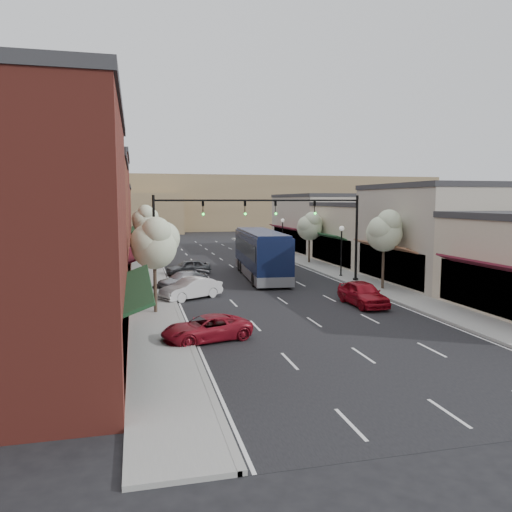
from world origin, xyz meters
TOP-DOWN VIEW (x-y plane):
  - ground at (0.00, 0.00)m, footprint 160.00×160.00m
  - sidewalk_left at (-8.40, 18.50)m, footprint 2.80×73.00m
  - sidewalk_right at (8.40, 18.50)m, footprint 2.80×73.00m
  - curb_left at (-7.00, 18.50)m, footprint 0.25×73.00m
  - curb_right at (7.00, 18.50)m, footprint 0.25×73.00m
  - bldg_left_near at (-14.24, -8.00)m, footprint 10.14×14.10m
  - bldg_left_midnear at (-14.23, 6.00)m, footprint 10.14×14.10m
  - bldg_left_midfar at (-14.24, 20.00)m, footprint 10.14×14.10m
  - bldg_left_far at (-14.22, 36.00)m, footprint 10.14×18.10m
  - bldg_right_midnear at (13.72, 6.00)m, footprint 9.14×12.10m
  - bldg_right_midfar at (13.70, 18.00)m, footprint 9.14×12.10m
  - bldg_right_far at (13.71, 32.00)m, footprint 9.14×16.10m
  - hill_far at (0.00, 90.00)m, footprint 120.00×30.00m
  - hill_near at (-25.00, 78.00)m, footprint 50.00×20.00m
  - signal_mast_right at (5.62, 8.00)m, footprint 8.22×0.46m
  - signal_mast_left at (-5.62, 8.00)m, footprint 8.22×0.46m
  - tree_right_near at (8.35, 3.94)m, footprint 2.85×2.65m
  - tree_right_far at (8.35, 19.94)m, footprint 2.85×2.65m
  - tree_left_near at (-8.25, -0.06)m, footprint 2.85×2.65m
  - tree_left_far at (-8.25, 25.94)m, footprint 2.85×2.65m
  - lamp_post_near at (7.80, 10.50)m, footprint 0.44×0.44m
  - lamp_post_far at (7.80, 28.00)m, footprint 0.44×0.44m
  - coach_bus at (1.10, 12.15)m, footprint 3.85×13.24m
  - red_hatchback at (4.48, -0.65)m, footprint 1.91×4.59m
  - parked_car_a at (-6.20, -6.16)m, footprint 4.63×2.97m
  - parked_car_b at (-5.80, 4.07)m, footprint 4.53×3.45m
  - parked_car_c at (-5.94, 8.57)m, footprint 4.51×3.59m
  - parked_car_d at (-4.82, 15.27)m, footprint 4.19×2.23m

SIDE VIEW (x-z plane):
  - ground at x=0.00m, z-range 0.00..0.00m
  - curb_left at x=-7.00m, z-range -0.01..0.16m
  - curb_right at x=7.00m, z-range -0.01..0.16m
  - sidewalk_left at x=-8.40m, z-range 0.00..0.15m
  - sidewalk_right at x=8.40m, z-range 0.00..0.15m
  - parked_car_a at x=-6.20m, z-range 0.00..1.19m
  - parked_car_c at x=-5.94m, z-range 0.00..1.22m
  - parked_car_d at x=-4.82m, z-range 0.00..1.36m
  - parked_car_b at x=-5.80m, z-range 0.00..1.43m
  - red_hatchback at x=4.48m, z-range 0.00..1.55m
  - coach_bus at x=1.10m, z-range 0.07..4.06m
  - lamp_post_near at x=7.80m, z-range 0.79..5.23m
  - lamp_post_far at x=7.80m, z-range 0.79..5.23m
  - bldg_right_midfar at x=13.70m, z-range -0.03..6.37m
  - bldg_right_far at x=13.71m, z-range -0.04..7.36m
  - bldg_right_midnear at x=13.72m, z-range -0.04..7.86m
  - tree_right_far at x=8.35m, z-range 1.28..6.70m
  - hill_near at x=-25.00m, z-range 0.00..8.00m
  - bldg_left_far at x=-14.22m, z-range -0.04..8.36m
  - tree_left_near at x=-8.25m, z-range 1.38..7.07m
  - tree_right_near at x=8.35m, z-range 1.47..7.43m
  - tree_left_far at x=-8.25m, z-range 1.54..7.67m
  - signal_mast_right at x=5.62m, z-range 1.12..8.12m
  - signal_mast_left at x=-5.62m, z-range 1.12..8.12m
  - bldg_left_midnear at x=-14.23m, z-range -0.04..9.36m
  - bldg_left_near at x=-14.24m, z-range -0.05..10.35m
  - bldg_left_midfar at x=-14.24m, z-range -0.05..10.85m
  - hill_far at x=0.00m, z-range 0.00..12.00m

